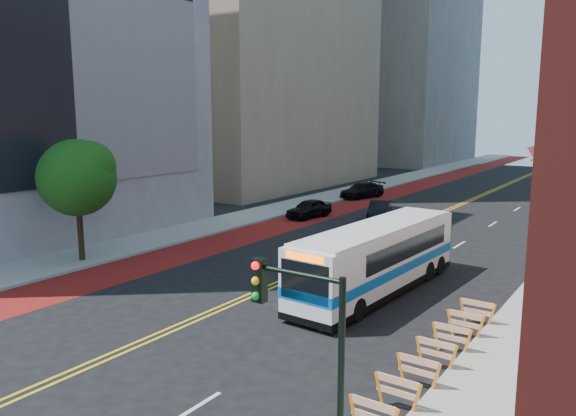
% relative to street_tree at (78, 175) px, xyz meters
% --- Properties ---
extents(ground, '(160.00, 160.00, 0.00)m').
position_rel_street_tree_xyz_m(ground, '(11.24, -6.04, -4.91)').
color(ground, black).
rests_on(ground, ground).
extents(sidewalk_left, '(4.00, 140.00, 0.15)m').
position_rel_street_tree_xyz_m(sidewalk_left, '(-0.76, 23.96, -4.84)').
color(sidewalk_left, gray).
rests_on(sidewalk_left, ground).
extents(bus_lane_paint, '(3.60, 140.00, 0.01)m').
position_rel_street_tree_xyz_m(bus_lane_paint, '(3.14, 23.96, -4.91)').
color(bus_lane_paint, maroon).
rests_on(bus_lane_paint, ground).
extents(center_line_inner, '(0.14, 140.00, 0.01)m').
position_rel_street_tree_xyz_m(center_line_inner, '(11.06, 23.96, -4.91)').
color(center_line_inner, gold).
rests_on(center_line_inner, ground).
extents(center_line_outer, '(0.14, 140.00, 0.01)m').
position_rel_street_tree_xyz_m(center_line_outer, '(11.42, 23.96, -4.91)').
color(center_line_outer, gold).
rests_on(center_line_outer, ground).
extents(lane_dashes, '(0.14, 98.20, 0.01)m').
position_rel_street_tree_xyz_m(lane_dashes, '(16.04, 31.96, -4.90)').
color(lane_dashes, silver).
rests_on(lane_dashes, ground).
extents(grey_building_left, '(14.10, 24.00, 30.00)m').
position_rel_street_tree_xyz_m(grey_building_left, '(-9.66, 1.96, 10.10)').
color(grey_building_left, gray).
rests_on(grey_building_left, ground).
extents(construction_barriers, '(1.42, 10.91, 1.00)m').
position_rel_street_tree_xyz_m(construction_barriers, '(20.84, -2.62, -4.24)').
color(construction_barriers, orange).
rests_on(construction_barriers, ground).
extents(street_tree, '(4.20, 4.20, 6.70)m').
position_rel_street_tree_xyz_m(street_tree, '(0.00, 0.00, 0.00)').
color(street_tree, black).
rests_on(street_tree, sidewalk_left).
extents(traffic_signal, '(2.21, 0.34, 5.07)m').
position_rel_street_tree_xyz_m(traffic_signal, '(20.66, -9.55, -1.19)').
color(traffic_signal, black).
rests_on(traffic_signal, sidewalk_right).
extents(transit_bus, '(3.13, 11.69, 3.18)m').
position_rel_street_tree_xyz_m(transit_bus, '(15.81, 4.46, -3.25)').
color(transit_bus, silver).
rests_on(transit_bus, ground).
extents(car_a, '(2.27, 4.47, 1.46)m').
position_rel_street_tree_xyz_m(car_a, '(3.23, 18.53, -4.18)').
color(car_a, black).
rests_on(car_a, ground).
extents(car_b, '(2.88, 4.63, 1.44)m').
position_rel_street_tree_xyz_m(car_b, '(8.21, 20.92, -4.19)').
color(car_b, black).
rests_on(car_b, ground).
extents(car_c, '(3.34, 5.42, 1.47)m').
position_rel_street_tree_xyz_m(car_c, '(1.94, 30.33, -4.18)').
color(car_c, black).
rests_on(car_c, ground).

